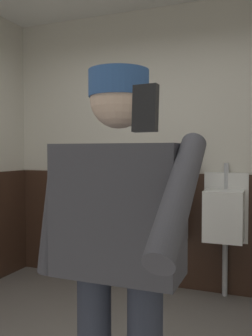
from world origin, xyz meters
name	(u,v)px	position (x,y,z in m)	size (l,w,h in m)	color
wall_back	(168,148)	(0.00, 1.88, 1.39)	(4.01, 0.12, 2.77)	beige
wainscot_band_back	(165,229)	(0.00, 1.81, 0.57)	(3.41, 0.03, 1.13)	#382319
urinal_left	(146,210)	(-0.16, 1.66, 0.78)	(0.40, 0.34, 1.24)	white
urinal_middle	(224,215)	(0.59, 1.66, 0.78)	(0.40, 0.34, 1.24)	white
privacy_divider_panel	(182,195)	(0.21, 1.59, 0.95)	(0.04, 0.40, 0.90)	#4C4C51
person	(118,241)	(0.41, -0.40, 0.99)	(0.72, 0.60, 1.66)	#2D3342
cell_phone	(145,108)	(0.69, -0.91, 1.44)	(0.06, 0.02, 0.11)	black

